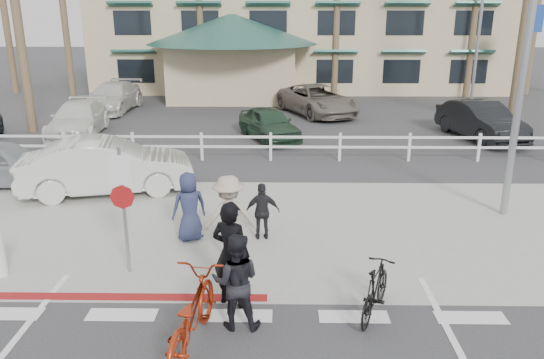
{
  "coord_description": "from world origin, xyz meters",
  "views": [
    {
      "loc": [
        0.72,
        -7.35,
        5.04
      ],
      "look_at": [
        0.55,
        3.67,
        1.5
      ],
      "focal_mm": 35.0,
      "sensor_mm": 36.0,
      "label": 1
    }
  ],
  "objects_px": {
    "bike_red": "(191,314)",
    "car_white_sedan": "(108,166)",
    "bike_black": "(375,290)",
    "sign_post": "(124,204)"
  },
  "relations": [
    {
      "from": "bike_red",
      "to": "car_white_sedan",
      "type": "xyz_separation_m",
      "value": [
        -3.55,
        7.3,
        0.21
      ]
    },
    {
      "from": "bike_red",
      "to": "bike_black",
      "type": "xyz_separation_m",
      "value": [
        2.99,
        0.96,
        -0.1
      ]
    },
    {
      "from": "sign_post",
      "to": "bike_black",
      "type": "xyz_separation_m",
      "value": [
        4.66,
        -1.51,
        -0.97
      ]
    },
    {
      "from": "car_white_sedan",
      "to": "sign_post",
      "type": "bearing_deg",
      "value": -172.37
    },
    {
      "from": "bike_red",
      "to": "car_white_sedan",
      "type": "distance_m",
      "value": 8.12
    },
    {
      "from": "bike_red",
      "to": "bike_black",
      "type": "height_order",
      "value": "bike_red"
    },
    {
      "from": "sign_post",
      "to": "car_white_sedan",
      "type": "bearing_deg",
      "value": 111.35
    },
    {
      "from": "bike_black",
      "to": "sign_post",
      "type": "bearing_deg",
      "value": 6.79
    },
    {
      "from": "bike_black",
      "to": "car_white_sedan",
      "type": "distance_m",
      "value": 9.12
    },
    {
      "from": "bike_red",
      "to": "sign_post",
      "type": "bearing_deg",
      "value": -47.95
    }
  ]
}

